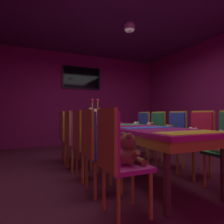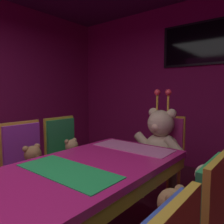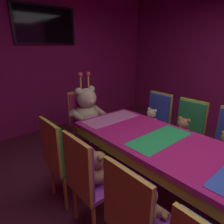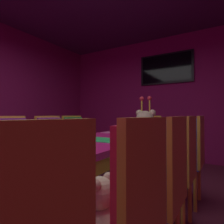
% 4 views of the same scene
% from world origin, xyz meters
% --- Properties ---
extents(wall_back, '(5.20, 0.12, 2.80)m').
position_xyz_m(wall_back, '(0.00, 3.20, 1.40)').
color(wall_back, '#8C1959').
rests_on(wall_back, ground_plane).
extents(banquet_table, '(0.90, 2.84, 0.75)m').
position_xyz_m(banquet_table, '(0.00, 0.00, 0.66)').
color(banquet_table, '#C61E72').
rests_on(banquet_table, ground_plane).
extents(chair_left_3, '(0.42, 0.41, 0.98)m').
position_xyz_m(chair_left_3, '(-0.84, 0.57, 0.60)').
color(chair_left_3, purple).
rests_on(chair_left_3, ground_plane).
extents(teddy_left_3, '(0.27, 0.34, 0.32)m').
position_xyz_m(teddy_left_3, '(-0.70, 0.57, 0.60)').
color(teddy_left_3, '#9E7247').
rests_on(teddy_left_3, chair_left_3).
extents(chair_left_4, '(0.42, 0.41, 0.98)m').
position_xyz_m(chair_left_4, '(-0.86, 1.06, 0.60)').
color(chair_left_4, '#268C4C').
rests_on(chair_left_4, ground_plane).
extents(teddy_left_4, '(0.24, 0.31, 0.30)m').
position_xyz_m(teddy_left_4, '(-0.72, 1.06, 0.59)').
color(teddy_left_4, tan).
rests_on(teddy_left_4, chair_left_4).
extents(teddy_right_3, '(0.26, 0.34, 0.32)m').
position_xyz_m(teddy_right_3, '(0.69, 0.53, 0.59)').
color(teddy_right_3, '#9E7247').
rests_on(teddy_right_3, chair_right_3).
extents(teddy_right_4, '(0.25, 0.33, 0.31)m').
position_xyz_m(teddy_right_4, '(0.71, 1.08, 0.59)').
color(teddy_right_4, beige).
rests_on(teddy_right_4, chair_right_4).
extents(throne_chair, '(0.41, 0.42, 0.98)m').
position_xyz_m(throne_chair, '(0.00, 1.97, 0.60)').
color(throne_chair, '#CC338C').
rests_on(throne_chair, ground_plane).
extents(king_teddy_bear, '(0.66, 0.51, 0.85)m').
position_xyz_m(king_teddy_bear, '(0.00, 1.80, 0.73)').
color(king_teddy_bear, beige).
rests_on(king_teddy_bear, throne_chair).
extents(wall_tv, '(1.18, 0.06, 0.69)m').
position_xyz_m(wall_tv, '(0.00, 3.11, 2.05)').
color(wall_tv, black).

